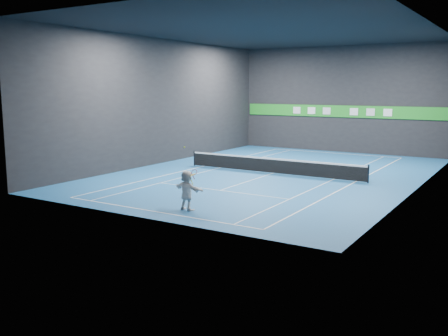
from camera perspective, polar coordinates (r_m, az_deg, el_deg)
The scene contains 20 objects.
ground at distance 32.54m, azimuth 5.56°, elevation -0.61°, with size 26.00×26.00×0.00m, color #1A5894.
ceiling at distance 32.26m, azimuth 5.82°, elevation 15.34°, with size 26.00×26.00×0.00m, color black.
wall_back at distance 44.13m, azimuth 13.23°, elevation 7.63°, with size 18.00×0.10×9.00m, color black.
wall_front at distance 21.22m, azimuth -10.10°, elevation 6.31°, with size 18.00×0.10×9.00m, color black.
wall_left at distance 36.95m, azimuth -7.05°, elevation 7.54°, with size 0.10×26.00×9.00m, color black.
wall_right at distance 29.26m, azimuth 21.82°, elevation 6.55°, with size 0.10×26.00×9.00m, color black.
baseline_near at distance 22.71m, azimuth -7.90°, elevation -4.94°, with size 10.98×0.08×0.01m, color white.
baseline_far at distance 43.42m, azimuth 12.54°, elevation 1.67°, with size 10.98×0.08×0.01m, color white.
sideline_doubles_left at distance 35.28m, azimuth -2.45°, elevation 0.19°, with size 0.08×23.78×0.01m, color white.
sideline_doubles_right at distance 30.56m, azimuth 14.83°, elevation -1.51°, with size 0.08×23.78×0.01m, color white.
sideline_singles_left at distance 34.53m, azimuth -0.56°, elevation 0.00°, with size 0.06×23.78×0.01m, color white.
sideline_singles_right at distance 30.98m, azimuth 12.40°, elevation -1.28°, with size 0.06×23.78×0.01m, color white.
service_line_near at distance 27.05m, azimuth -0.46°, elevation -2.57°, with size 8.23×0.06×0.01m, color white.
service_line_far at distance 38.32m, azimuth 9.81°, elevation 0.78°, with size 8.23×0.06×0.01m, color white.
center_service_line at distance 32.54m, azimuth 5.56°, elevation -0.61°, with size 0.06×12.80×0.01m, color white.
player at distance 22.64m, azimuth -4.27°, elevation -2.56°, with size 1.69×0.54×1.83m, color white.
tennis_ball at distance 22.65m, azimuth -4.56°, elevation 2.38°, with size 0.07×0.07×0.07m, color #CFF729.
tennis_net at distance 32.46m, azimuth 5.58°, elevation 0.33°, with size 12.50×0.10×1.07m.
sponsor_banner at distance 44.10m, azimuth 13.15°, elevation 6.33°, with size 17.64×0.11×1.00m.
tennis_racket at distance 22.32m, azimuth -3.48°, elevation -0.68°, with size 0.45×0.31×0.76m.
Camera 1 is at (14.14, -28.79, 5.51)m, focal length 40.00 mm.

